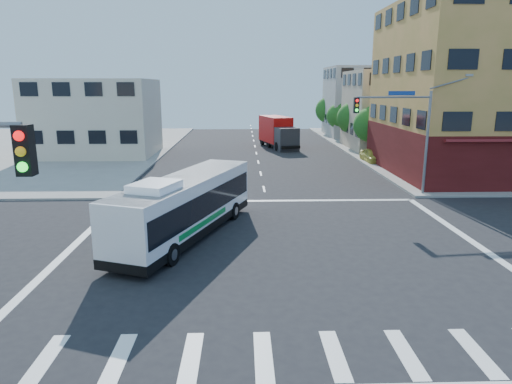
{
  "coord_description": "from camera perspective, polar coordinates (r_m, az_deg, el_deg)",
  "views": [
    {
      "loc": [
        -1.54,
        -19.28,
        7.33
      ],
      "look_at": [
        -0.85,
        4.01,
        1.88
      ],
      "focal_mm": 32.0,
      "sensor_mm": 36.0,
      "label": 1
    }
  ],
  "objects": [
    {
      "name": "building_east_far",
      "position": [
        69.81,
        13.94,
        10.87
      ],
      "size": [
        12.06,
        10.06,
        10.0
      ],
      "color": "#A7A8A2",
      "rests_on": "ground"
    },
    {
      "name": "building_east_near",
      "position": [
        56.46,
        17.71,
        9.68
      ],
      "size": [
        12.06,
        10.06,
        9.0
      ],
      "color": "#BCA990",
      "rests_on": "ground"
    },
    {
      "name": "street_tree_a",
      "position": [
        49.23,
        14.3,
        8.4
      ],
      "size": [
        3.6,
        3.6,
        5.53
      ],
      "color": "#352513",
      "rests_on": "ground"
    },
    {
      "name": "parked_car",
      "position": [
        45.99,
        14.31,
        4.43
      ],
      "size": [
        1.78,
        4.04,
        1.35
      ],
      "primitive_type": "imported",
      "rotation": [
        0.0,
        0.0,
        0.05
      ],
      "color": "#D4C94B",
      "rests_on": "ground"
    },
    {
      "name": "street_tree_c",
      "position": [
        64.74,
        10.43,
        9.52
      ],
      "size": [
        3.4,
        3.4,
        5.29
      ],
      "color": "#352513",
      "rests_on": "ground"
    },
    {
      "name": "box_truck",
      "position": [
        55.37,
        2.77,
        7.4
      ],
      "size": [
        4.46,
        8.52,
        3.69
      ],
      "rotation": [
        0.0,
        0.0,
        0.27
      ],
      "color": "#28292E",
      "rests_on": "ground"
    },
    {
      "name": "signal_mast_ne",
      "position": [
        31.82,
        17.99,
        8.29
      ],
      "size": [
        7.91,
        1.13,
        8.07
      ],
      "color": "slate",
      "rests_on": "ground"
    },
    {
      "name": "street_tree_b",
      "position": [
        56.93,
        12.12,
        9.27
      ],
      "size": [
        3.8,
        3.8,
        5.79
      ],
      "color": "#352513",
      "rests_on": "ground"
    },
    {
      "name": "street_tree_d",
      "position": [
        72.55,
        9.12,
        10.27
      ],
      "size": [
        4.0,
        4.0,
        6.03
      ],
      "color": "#352513",
      "rests_on": "ground"
    },
    {
      "name": "building_west",
      "position": [
        51.75,
        -19.34,
        8.74
      ],
      "size": [
        12.06,
        10.06,
        8.0
      ],
      "color": "beige",
      "rests_on": "ground"
    },
    {
      "name": "ground",
      "position": [
        20.69,
        2.7,
        -7.61
      ],
      "size": [
        120.0,
        120.0,
        0.0
      ],
      "primitive_type": "plane",
      "color": "black",
      "rests_on": "ground"
    },
    {
      "name": "corner_building_ne",
      "position": [
        43.49,
        28.41,
        9.71
      ],
      "size": [
        18.1,
        15.44,
        14.0
      ],
      "color": "#D5904C",
      "rests_on": "ground"
    },
    {
      "name": "transit_bus",
      "position": [
        22.6,
        -8.75,
        -1.63
      ],
      "size": [
        6.13,
        11.33,
        3.32
      ],
      "rotation": [
        0.0,
        0.0,
        -0.36
      ],
      "color": "black",
      "rests_on": "ground"
    }
  ]
}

